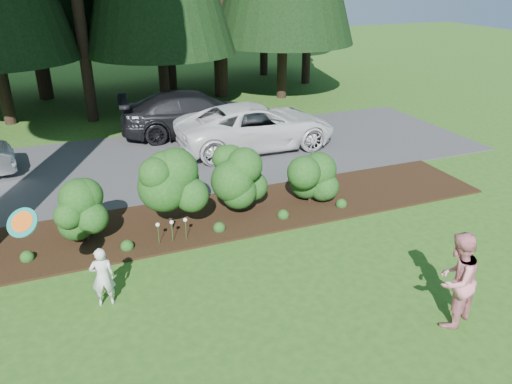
{
  "coord_description": "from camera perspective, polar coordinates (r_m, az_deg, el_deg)",
  "views": [
    {
      "loc": [
        -2.13,
        -7.06,
        5.48
      ],
      "look_at": [
        1.32,
        1.59,
        1.3
      ],
      "focal_mm": 35.0,
      "sensor_mm": 36.0,
      "label": 1
    }
  ],
  "objects": [
    {
      "name": "adult",
      "position": [
        8.87,
        21.89,
        -9.3
      ],
      "size": [
        0.99,
        0.89,
        1.69
      ],
      "primitive_type": "imported",
      "rotation": [
        0.0,
        0.0,
        3.5
      ],
      "color": "red",
      "rests_on": "ground"
    },
    {
      "name": "child",
      "position": [
        9.22,
        -17.13,
        -9.24
      ],
      "size": [
        0.44,
        0.31,
        1.14
      ],
      "primitive_type": "imported",
      "rotation": [
        0.0,
        0.0,
        3.04
      ],
      "color": "silver",
      "rests_on": "ground"
    },
    {
      "name": "car_dark_suv",
      "position": [
        18.05,
        -7.03,
        8.91
      ],
      "size": [
        5.36,
        2.58,
        1.51
      ],
      "primitive_type": "imported",
      "rotation": [
        0.0,
        0.0,
        1.48
      ],
      "color": "black",
      "rests_on": "driveway"
    },
    {
      "name": "car_white_suv",
      "position": [
        16.49,
        0.05,
        7.55
      ],
      "size": [
        5.26,
        2.43,
        1.46
      ],
      "primitive_type": "imported",
      "rotation": [
        0.0,
        0.0,
        1.57
      ],
      "color": "silver",
      "rests_on": "driveway"
    },
    {
      "name": "frisbee",
      "position": [
        8.51,
        -25.15,
        -3.16
      ],
      "size": [
        0.58,
        0.41,
        0.5
      ],
      "color": "#167E72",
      "rests_on": "ground"
    },
    {
      "name": "ground",
      "position": [
        9.19,
        -4.09,
        -12.51
      ],
      "size": [
        80.0,
        80.0,
        0.0
      ],
      "primitive_type": "plane",
      "color": "#295117",
      "rests_on": "ground"
    },
    {
      "name": "shrub_row",
      "position": [
        11.59,
        -5.4,
        0.29
      ],
      "size": [
        6.53,
        1.6,
        1.61
      ],
      "color": "#154314",
      "rests_on": "ground"
    },
    {
      "name": "lily_cluster",
      "position": [
        10.85,
        -9.62,
        -3.55
      ],
      "size": [
        0.69,
        0.09,
        0.57
      ],
      "color": "#154314",
      "rests_on": "ground"
    },
    {
      "name": "mulch_bed",
      "position": [
        11.86,
        -8.98,
        -3.54
      ],
      "size": [
        16.0,
        2.5,
        0.05
      ],
      "primitive_type": "cube",
      "color": "black",
      "rests_on": "ground"
    },
    {
      "name": "driveway",
      "position": [
        15.7,
        -12.62,
        3.2
      ],
      "size": [
        22.0,
        6.0,
        0.03
      ],
      "primitive_type": "cube",
      "color": "#38383A",
      "rests_on": "ground"
    }
  ]
}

